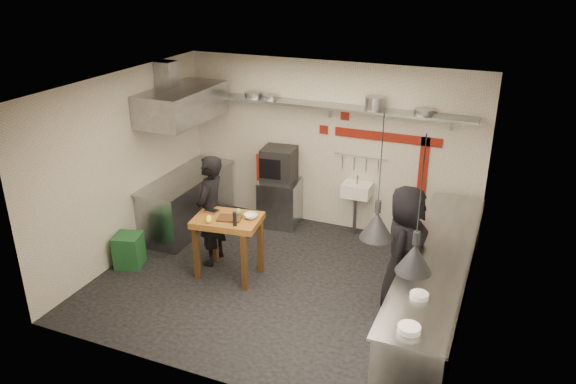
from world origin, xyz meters
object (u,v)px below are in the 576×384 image
at_px(combi_oven, 279,165).
at_px(chef_right, 405,249).
at_px(oven_stand, 280,203).
at_px(chef_left, 211,211).
at_px(green_bin, 129,250).
at_px(prep_table, 229,246).

height_order(combi_oven, chef_right, chef_right).
xyz_separation_m(oven_stand, chef_left, (-0.42, -1.58, 0.44)).
height_order(oven_stand, combi_oven, combi_oven).
distance_m(chef_left, chef_right, 2.88).
bearing_deg(combi_oven, chef_left, -110.37).
xyz_separation_m(oven_stand, combi_oven, (-0.01, -0.00, 0.69)).
relative_size(combi_oven, chef_left, 0.34).
distance_m(green_bin, chef_right, 4.05).
bearing_deg(combi_oven, chef_right, -39.95).
xyz_separation_m(prep_table, chef_left, (-0.42, 0.25, 0.38)).
bearing_deg(prep_table, green_bin, -175.19).
distance_m(prep_table, chef_right, 2.50).
height_order(oven_stand, chef_left, chef_left).
distance_m(oven_stand, chef_left, 1.70).
bearing_deg(chef_left, prep_table, 54.76).
relative_size(green_bin, chef_left, 0.30).
relative_size(prep_table, chef_right, 0.54).
bearing_deg(prep_table, chef_left, 141.27).
xyz_separation_m(prep_table, chef_right, (2.47, 0.16, 0.39)).
relative_size(oven_stand, chef_right, 0.47).
bearing_deg(chef_left, green_bin, -66.10).
xyz_separation_m(oven_stand, prep_table, (-0.00, -1.83, 0.06)).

